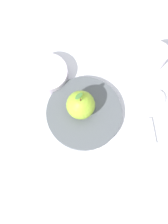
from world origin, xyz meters
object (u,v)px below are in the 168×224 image
at_px(apple, 81,105).
at_px(side_bowl, 48,73).
at_px(dinner_plate, 84,113).
at_px(spoon, 161,103).
at_px(knife, 149,119).
at_px(cup, 156,56).

bearing_deg(apple, side_bowl, 17.26).
relative_size(dinner_plate, spoon, 1.43).
distance_m(side_bowl, knife, 0.33).
distance_m(side_bowl, spoon, 0.35).
relative_size(side_bowl, spoon, 0.76).
bearing_deg(spoon, cup, -18.26).
distance_m(dinner_plate, knife, 0.19).
height_order(knife, spoon, spoon).
bearing_deg(knife, spoon, -63.06).
relative_size(cup, spoon, 0.45).
xyz_separation_m(dinner_plate, side_bowl, (0.15, 0.05, 0.01)).
distance_m(apple, knife, 0.21).
relative_size(cup, knife, 0.38).
distance_m(dinner_plate, spoon, 0.24).
distance_m(dinner_plate, cup, 0.28).
bearing_deg(cup, spoon, 161.74).
height_order(dinner_plate, knife, dinner_plate).
xyz_separation_m(knife, spoon, (0.03, -0.06, 0.00)).
height_order(dinner_plate, spoon, dinner_plate).
bearing_deg(knife, dinner_plate, 60.38).
bearing_deg(side_bowl, knife, -139.02).
relative_size(dinner_plate, knife, 1.20).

